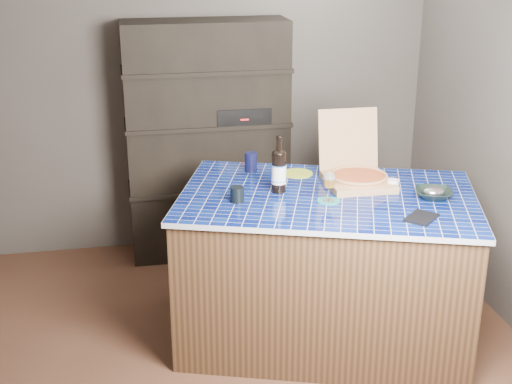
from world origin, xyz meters
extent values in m
plane|color=#503422|center=(0.00, 0.00, 0.00)|extent=(3.50, 3.50, 0.00)
plane|color=#504A45|center=(0.00, 1.75, 1.25)|extent=(3.50, 0.00, 3.50)
plane|color=#504A45|center=(0.00, -1.75, 1.25)|extent=(3.50, 0.00, 3.50)
cube|color=black|center=(0.00, 1.53, 0.90)|extent=(1.20, 0.40, 1.80)
cube|color=black|center=(0.25, 1.48, 1.12)|extent=(0.40, 0.32, 0.12)
cube|color=#4E321F|center=(0.53, 0.14, 0.46)|extent=(1.93, 1.53, 0.91)
cube|color=#050F4B|center=(0.53, 0.14, 0.93)|extent=(1.98, 1.58, 0.03)
cube|color=tan|center=(0.76, 0.26, 0.97)|extent=(0.38, 0.38, 0.04)
cube|color=tan|center=(0.76, 0.49, 1.17)|extent=(0.38, 0.09, 0.37)
cylinder|color=#A77145|center=(0.76, 0.26, 0.99)|extent=(0.35, 0.35, 0.01)
cylinder|color=maroon|center=(0.76, 0.26, 1.00)|extent=(0.31, 0.31, 0.01)
torus|color=#A77145|center=(0.76, 0.26, 1.01)|extent=(0.35, 0.35, 0.02)
cylinder|color=black|center=(0.26, 0.24, 1.06)|extent=(0.08, 0.08, 0.24)
ellipsoid|color=black|center=(0.26, 0.24, 1.18)|extent=(0.08, 0.08, 0.05)
cylinder|color=black|center=(0.26, 0.24, 1.24)|extent=(0.03, 0.03, 0.10)
cylinder|color=white|center=(0.26, 0.24, 1.05)|extent=(0.09, 0.09, 0.11)
cylinder|color=#4084DC|center=(0.26, 0.24, 1.02)|extent=(0.09, 0.09, 0.01)
cylinder|color=#4084DC|center=(0.26, 0.24, 1.11)|extent=(0.09, 0.09, 0.01)
cylinder|color=#187D7A|center=(0.51, 0.03, 0.95)|extent=(0.13, 0.13, 0.01)
cylinder|color=white|center=(0.51, 0.03, 0.95)|extent=(0.07, 0.07, 0.00)
cylinder|color=white|center=(0.51, 0.03, 0.99)|extent=(0.01, 0.01, 0.07)
ellipsoid|color=white|center=(0.51, 0.03, 1.07)|extent=(0.08, 0.08, 0.10)
cylinder|color=#C07A1E|center=(0.51, 0.03, 1.06)|extent=(0.06, 0.06, 0.05)
cylinder|color=white|center=(0.51, 0.03, 1.09)|extent=(0.07, 0.07, 0.02)
cylinder|color=black|center=(-0.01, 0.12, 0.99)|extent=(0.08, 0.08, 0.09)
cube|color=black|center=(0.92, -0.32, 0.95)|extent=(0.23, 0.22, 0.01)
imported|color=black|center=(1.12, -0.03, 0.97)|extent=(0.27, 0.27, 0.05)
ellipsoid|color=#ADADB8|center=(1.12, -0.03, 0.98)|extent=(0.13, 0.10, 0.06)
cylinder|color=white|center=(0.94, 0.16, 0.97)|extent=(0.07, 0.07, 0.06)
cylinder|color=black|center=(0.17, 0.65, 1.01)|extent=(0.08, 0.08, 0.12)
cylinder|color=#9EBB28|center=(0.45, 0.54, 0.95)|extent=(0.20, 0.20, 0.01)
camera|label=1|loc=(-0.62, -3.62, 2.41)|focal=50.00mm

